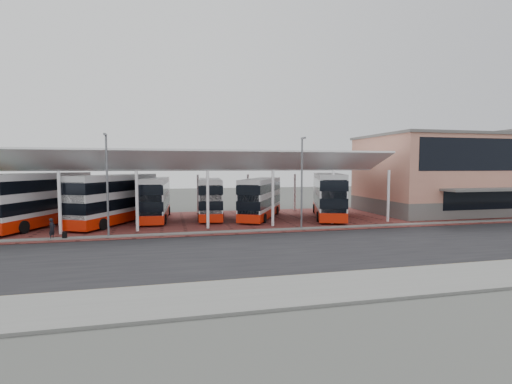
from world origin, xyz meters
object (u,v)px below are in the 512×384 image
terminal (444,174)px  bus_0 (40,200)px  bus_3 (210,198)px  bus_5 (328,196)px  bus_1 (115,199)px  bus_4 (261,199)px  bus_2 (155,199)px  pedestrian (52,229)px

terminal → bus_0: terminal is taller
bus_0 → bus_3: bearing=29.0°
terminal → bus_5: 15.74m
bus_1 → bus_4: (14.60, 0.36, -0.24)m
bus_1 → bus_4: size_ratio=1.12×
bus_2 → bus_3: bus_2 is taller
pedestrian → bus_5: bearing=-55.5°
terminal → bus_0: size_ratio=1.53×
bus_0 → bus_2: size_ratio=1.14×
bus_2 → bus_3: (5.73, 0.18, -0.07)m
bus_5 → terminal: bearing=23.7°
terminal → bus_5: (-15.54, -1.20, -2.25)m
bus_4 → bus_3: bearing=-171.0°
bus_1 → bus_2: (3.71, 1.90, -0.19)m
bus_0 → pedestrian: (2.87, -7.06, -1.63)m
terminal → bus_1: bearing=-179.2°
bus_5 → bus_1: bearing=-162.5°
bus_5 → pedestrian: 26.32m
bus_0 → bus_1: (6.42, 0.06, -0.10)m
pedestrian → terminal: bearing=-59.2°
bus_3 → pedestrian: 15.97m
bus_4 → bus_5: size_ratio=0.87×
bus_4 → bus_5: (7.31, -1.03, 0.26)m
bus_2 → pedestrian: (-7.27, -9.02, -1.34)m
bus_3 → bus_4: 5.44m
pedestrian → bus_0: bearing=42.3°
bus_1 → pedestrian: bus_1 is taller
pedestrian → bus_1: bearing=-6.3°
bus_2 → pedestrian: bearing=-125.5°
bus_3 → bus_5: (12.47, -2.74, 0.28)m
bus_2 → bus_3: bearing=5.1°
bus_2 → bus_5: bus_5 is taller
terminal → bus_2: terminal is taller
bus_4 → pedestrian: bus_4 is taller
bus_5 → bus_3: bearing=-173.1°
terminal → bus_2: size_ratio=1.74×
bus_1 → bus_4: bearing=28.8°
bus_0 → bus_4: bus_0 is taller
bus_1 → bus_2: bus_1 is taller
terminal → bus_0: 43.93m
bus_0 → bus_4: 21.03m
bus_0 → bus_5: bus_0 is taller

